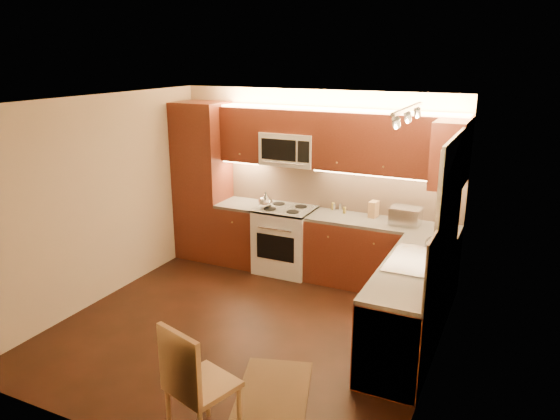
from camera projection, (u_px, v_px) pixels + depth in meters
The scene contains 37 objects.
floor at pixel (247, 328), 5.93m from camera, with size 4.00×4.00×0.01m, color black.
ceiling at pixel (242, 101), 5.22m from camera, with size 4.00×4.00×0.01m, color beige.
wall_back at pixel (315, 182), 7.30m from camera, with size 4.00×0.01×2.50m, color beige.
wall_front at pixel (111, 297), 3.84m from camera, with size 4.00×0.01×2.50m, color beige.
wall_left at pixel (100, 200), 6.40m from camera, with size 0.01×4.00×2.50m, color beige.
wall_right at pixel (439, 251), 4.75m from camera, with size 0.01×4.00×2.50m, color beige.
pantry at pixel (203, 181), 7.75m from camera, with size 0.70×0.60×2.30m, color #4B1D10.
base_cab_back_left at pixel (243, 234), 7.69m from camera, with size 0.62×0.60×0.86m, color #4B1D10.
counter_back_left at pixel (243, 204), 7.56m from camera, with size 0.62×0.60×0.04m, color #383533.
base_cab_back_right at pixel (380, 256), 6.85m from camera, with size 1.92×0.60×0.86m, color #4B1D10.
counter_back_right at pixel (382, 223), 6.72m from camera, with size 1.92×0.60×0.04m, color #383533.
base_cab_right at pixel (409, 308), 5.45m from camera, with size 0.60×2.00×0.86m, color #4B1D10.
counter_right at pixel (412, 268), 5.33m from camera, with size 0.60×2.00×0.04m, color #383533.
dishwasher at pixel (393, 340), 4.85m from camera, with size 0.58×0.60×0.84m, color silver.
backsplash_back at pixel (339, 188), 7.17m from camera, with size 3.30×0.02×0.60m, color tan.
backsplash_right at pixel (445, 242), 5.11m from camera, with size 0.02×2.00×0.60m, color tan.
upper_cab_back_left at pixel (246, 134), 7.38m from camera, with size 0.62×0.35×0.75m, color #4B1D10.
upper_cab_back_right at pixel (389, 144), 6.55m from camera, with size 1.92×0.35×0.75m, color #4B1D10.
upper_cab_bridge at pixel (291, 121), 7.04m from camera, with size 0.76×0.35×0.31m, color #4B1D10.
upper_cab_right_corner at pixel (449, 155), 5.86m from camera, with size 0.35×0.50×0.75m, color #4B1D10.
stove at pixel (285, 240), 7.37m from camera, with size 0.76×0.65×0.92m, color silver, non-canonical shape.
microwave at pixel (290, 149), 7.13m from camera, with size 0.76×0.38×0.44m, color silver, non-canonical shape.
window_frame at pixel (450, 199), 5.13m from camera, with size 0.03×1.44×1.24m, color silver.
window_blinds at pixel (448, 198), 5.14m from camera, with size 0.02×1.36×1.16m, color silver.
sink at pixel (416, 254), 5.43m from camera, with size 0.52×0.86×0.15m, color silver, non-canonical shape.
faucet at pixel (435, 250), 5.33m from camera, with size 0.20×0.04×0.30m, color silver, non-canonical shape.
track_light_bar at pixel (408, 108), 4.94m from camera, with size 0.04×1.20×0.03m, color silver.
kettle at pixel (265, 200), 7.20m from camera, with size 0.20×0.20×0.23m, color silver, non-canonical shape.
toaster_oven at pixel (406, 216), 6.58m from camera, with size 0.37×0.28×0.22m, color silver.
knife_block at pixel (374, 209), 6.89m from camera, with size 0.10×0.15×0.21m, color #A4774A.
spice_jar_a at pixel (334, 207), 7.21m from camera, with size 0.04×0.04×0.09m, color silver.
spice_jar_b at pixel (344, 210), 7.06m from camera, with size 0.04×0.04×0.09m, color olive.
spice_jar_c at pixel (340, 207), 7.17m from camera, with size 0.04×0.04×0.10m, color silver.
spice_jar_d at pixel (333, 206), 7.22m from camera, with size 0.05×0.05×0.10m, color #AF9034.
soap_bottle at pixel (438, 238), 5.84m from camera, with size 0.08×0.08×0.18m, color silver.
rug at pixel (274, 389), 4.83m from camera, with size 0.63×0.94×0.01m, color black.
dining_chair at pixel (203, 382), 4.08m from camera, with size 0.46×0.46×1.03m, color #A4774A, non-canonical shape.
Camera 1 is at (2.61, -4.63, 2.95)m, focal length 33.92 mm.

